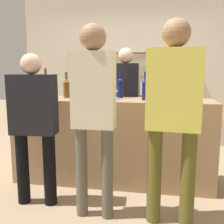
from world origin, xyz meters
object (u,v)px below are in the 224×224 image
counter_bottle_5 (94,88)px  customer_left (34,119)px  counter_bottle_0 (82,88)px  customer_center (94,104)px  customer_right (173,108)px  counter_bottle_3 (67,88)px  server_behind_counter (125,94)px  counter_bottle_4 (120,87)px  counter_bottle_2 (145,89)px  wine_glass (115,89)px  counter_bottle_1 (46,87)px

counter_bottle_5 → customer_left: 0.93m
counter_bottle_0 → customer_left: size_ratio=0.22×
customer_center → customer_right: 0.71m
counter_bottle_0 → counter_bottle_3: (-0.22, 0.06, -0.01)m
counter_bottle_3 → server_behind_counter: size_ratio=0.19×
counter_bottle_4 → counter_bottle_5: bearing=-166.3°
counter_bottle_5 → server_behind_counter: 0.81m
counter_bottle_2 → customer_center: (-0.42, -0.79, -0.08)m
counter_bottle_4 → server_behind_counter: (-0.01, 0.66, -0.15)m
server_behind_counter → customer_left: bearing=-32.8°
counter_bottle_2 → counter_bottle_3: (-1.00, 0.11, -0.00)m
counter_bottle_2 → customer_left: size_ratio=0.22×
counter_bottle_5 → wine_glass: bearing=-23.8°
customer_center → customer_right: bearing=-89.6°
customer_center → customer_right: size_ratio=0.99×
counter_bottle_0 → counter_bottle_3: counter_bottle_0 is taller
counter_bottle_4 → customer_right: 1.17m
counter_bottle_4 → counter_bottle_3: bearing=-172.2°
counter_bottle_3 → customer_center: customer_center is taller
counter_bottle_0 → customer_left: 0.81m
wine_glass → counter_bottle_4: bearing=78.9°
counter_bottle_2 → server_behind_counter: 0.93m
counter_bottle_1 → customer_center: size_ratio=0.21×
counter_bottle_2 → customer_center: 0.90m
counter_bottle_5 → wine_glass: (0.29, -0.13, -0.00)m
customer_left → counter_bottle_3: bearing=-9.7°
counter_bottle_5 → wine_glass: 0.31m
counter_bottle_1 → counter_bottle_2: counter_bottle_1 is taller
counter_bottle_3 → counter_bottle_2: bearing=-6.1°
counter_bottle_1 → counter_bottle_3: size_ratio=1.16×
wine_glass → customer_right: 1.02m
counter_bottle_2 → customer_left: 1.29m
counter_bottle_3 → counter_bottle_0: bearing=-15.6°
customer_center → counter_bottle_0: bearing=23.4°
counter_bottle_0 → counter_bottle_4: size_ratio=0.99×
counter_bottle_3 → customer_right: bearing=-35.2°
counter_bottle_1 → customer_right: 1.62m
counter_bottle_2 → counter_bottle_5: size_ratio=1.04×
counter_bottle_1 → wine_glass: counter_bottle_1 is taller
customer_right → customer_left: (-1.36, 0.14, -0.17)m
server_behind_counter → customer_right: (0.61, -1.65, 0.04)m
customer_right → server_behind_counter: bearing=25.8°
counter_bottle_1 → counter_bottle_5: bearing=23.3°
counter_bottle_4 → server_behind_counter: server_behind_counter is taller
server_behind_counter → customer_right: bearing=13.8°
server_behind_counter → counter_bottle_5: bearing=-29.6°
counter_bottle_0 → wine_glass: size_ratio=2.05×
customer_right → counter_bottle_1: bearing=70.2°
counter_bottle_3 → counter_bottle_4: (0.68, 0.09, 0.01)m
counter_bottle_2 → counter_bottle_0: bearing=176.7°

